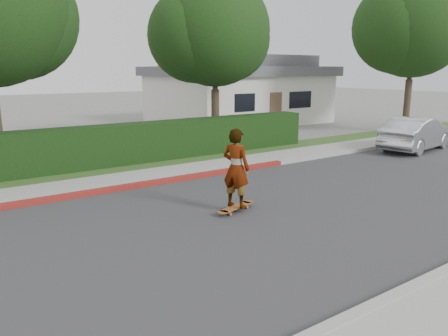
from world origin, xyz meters
The scene contains 13 objects.
ground centered at (0.00, 0.00, 0.00)m, with size 120.00×120.00×0.00m, color slate.
road centered at (0.00, 0.00, 0.01)m, with size 60.00×8.00×0.01m, color #2D2D30.
curb_far centered at (0.00, 4.10, 0.07)m, with size 60.00×0.20×0.15m, color #9E9E99.
curb_red_section centered at (-5.00, 4.10, 0.08)m, with size 12.00×0.21×0.15m, color maroon.
sidewalk_far centered at (0.00, 5.00, 0.06)m, with size 60.00×1.60×0.12m, color gray.
planting_strip centered at (0.00, 6.60, 0.05)m, with size 60.00×1.60×0.10m, color #2D4C1E.
hedge centered at (-3.00, 7.20, 0.75)m, with size 15.00×1.00×1.50m, color black.
tree_center centered at (1.49, 9.19, 4.90)m, with size 5.66×4.84×7.44m.
tree_right centered at (12.49, 6.69, 5.63)m, with size 6.32×5.60×8.56m.
house centered at (8.00, 16.00, 2.10)m, with size 10.60×8.60×4.30m.
skateboard centered at (-3.50, 0.68, 0.11)m, with size 1.30×0.62×0.12m.
skateboarder centered at (-3.50, 0.68, 1.09)m, with size 0.70×0.46×1.91m, color white.
car_silver centered at (7.86, 2.97, 0.72)m, with size 1.51×4.34×1.43m, color silver.
Camera 1 is at (-9.56, -7.46, 3.37)m, focal length 35.00 mm.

